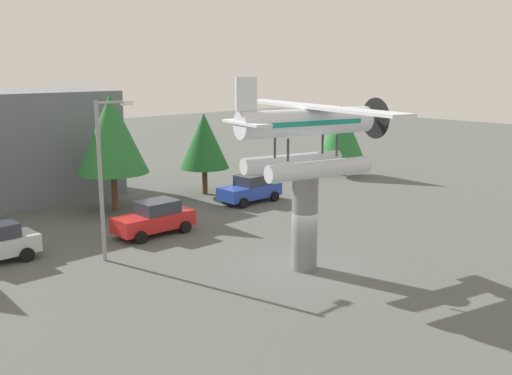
{
  "coord_description": "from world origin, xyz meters",
  "views": [
    {
      "loc": [
        -17.76,
        -15.74,
        8.55
      ],
      "look_at": [
        0.0,
        3.0,
        3.12
      ],
      "focal_mm": 40.56,
      "sensor_mm": 36.0,
      "label": 1
    }
  ],
  "objects": [
    {
      "name": "tree_far_east",
      "position": [
        18.42,
        12.67,
        3.62
      ],
      "size": [
        3.56,
        3.56,
        5.61
      ],
      "color": "brown",
      "rests_on": "ground"
    },
    {
      "name": "display_pedestal",
      "position": [
        0.0,
        0.0,
        2.08
      ],
      "size": [
        1.1,
        1.1,
        4.16
      ],
      "primitive_type": "cylinder",
      "color": "slate",
      "rests_on": "ground"
    },
    {
      "name": "car_far_blue",
      "position": [
        6.83,
        10.72,
        0.88
      ],
      "size": [
        4.2,
        2.02,
        1.76
      ],
      "rotation": [
        0.0,
        0.0,
        3.14
      ],
      "color": "#2847B7",
      "rests_on": "ground"
    },
    {
      "name": "car_mid_red",
      "position": [
        -1.72,
        8.81,
        0.88
      ],
      "size": [
        4.2,
        2.02,
        1.76
      ],
      "rotation": [
        0.0,
        0.0,
        3.14
      ],
      "color": "red",
      "rests_on": "ground"
    },
    {
      "name": "ground_plane",
      "position": [
        0.0,
        0.0,
        0.0
      ],
      "size": [
        140.0,
        140.0,
        0.0
      ],
      "primitive_type": "plane",
      "color": "#515651"
    },
    {
      "name": "tree_east",
      "position": [
        -0.62,
        14.7,
        4.66
      ],
      "size": [
        4.22,
        4.22,
        7.02
      ],
      "color": "brown",
      "rests_on": "ground"
    },
    {
      "name": "floatplane_monument",
      "position": [
        0.13,
        -0.03,
        5.83
      ],
      "size": [
        7.17,
        10.36,
        4.0
      ],
      "rotation": [
        0.0,
        0.0,
        -0.24
      ],
      "color": "silver",
      "rests_on": "display_pedestal"
    },
    {
      "name": "tree_center_back",
      "position": [
        6.25,
        14.66,
        3.63
      ],
      "size": [
        3.34,
        3.34,
        5.5
      ],
      "color": "brown",
      "rests_on": "ground"
    },
    {
      "name": "streetlight_primary",
      "position": [
        -5.46,
        6.89,
        4.18
      ],
      "size": [
        1.84,
        0.28,
        7.11
      ],
      "color": "gray",
      "rests_on": "ground"
    }
  ]
}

